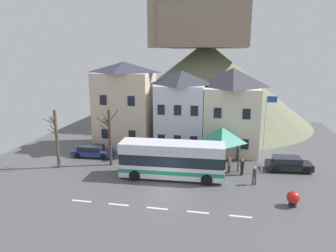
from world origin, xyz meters
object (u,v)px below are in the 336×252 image
Objects in this scene: bus_shelter at (222,135)px; pedestrian_02 at (255,174)px; parked_car_00 at (93,151)px; harbour_buoy at (293,198)px; townhouse_01 at (181,111)px; public_bench at (216,154)px; pedestrian_00 at (219,166)px; townhouse_02 at (232,110)px; parked_car_01 at (288,164)px; hilltop_castle at (205,78)px; townhouse_00 at (125,105)px; bare_tree_01 at (110,136)px; pedestrian_03 at (229,164)px; flagpole at (265,129)px; bare_tree_00 at (56,138)px; transit_bus at (172,160)px; pedestrian_01 at (242,166)px.

bus_shelter is 5.76m from pedestrian_02.
parked_car_00 is 3.73× the size of harbour_buoy.
public_bench is (4.22, -2.72, -4.15)m from townhouse_01.
pedestrian_00 reaches higher than parked_car_00.
pedestrian_00 is (4.74, -7.15, -3.82)m from townhouse_01.
parked_car_00 reaches higher than harbour_buoy.
parked_car_01 is (5.55, -5.65, -4.12)m from townhouse_02.
townhouse_01 reaches higher than parked_car_00.
public_bench is (2.85, -18.99, -6.73)m from hilltop_castle.
hilltop_castle is at bearing 63.46° from townhouse_00.
pedestrian_02 is (3.05, -1.84, 0.18)m from pedestrian_00.
pedestrian_00 is (-6.54, -2.29, 0.13)m from parked_car_01.
townhouse_00 is 1.77× the size of bare_tree_01.
pedestrian_00 is (-0.11, -2.61, -2.35)m from bus_shelter.
bus_shelter is at bearing 110.99° from pedestrian_03.
pedestrian_03 is at bearing -69.01° from bus_shelter.
hilltop_castle is at bearing 109.66° from parked_car_01.
pedestrian_00 is 3.57m from pedestrian_02.
flagpole is 1.28× the size of bare_tree_00.
transit_bus is at bearing -91.93° from hilltop_castle.
hilltop_castle is 20.48× the size of pedestrian_02.
bus_shelter is at bearing -1.36° from parked_car_00.
townhouse_01 is at bearing 129.72° from harbour_buoy.
bare_tree_00 reaches higher than pedestrian_03.
bare_tree_01 reaches higher than public_bench.
parked_car_01 reaches higher than public_bench.
townhouse_00 is 11.89m from transit_bus.
parked_car_00 reaches higher than public_bench.
hilltop_castle is 8.63× the size of bus_shelter.
townhouse_01 is 1.59× the size of bare_tree_00.
bare_tree_01 is at bearing 161.00° from harbour_buoy.
flagpole is (-2.51, -1.20, 3.62)m from parked_car_01.
pedestrian_02 is at bearing -108.41° from flagpole.
townhouse_02 is at bearing -74.28° from hilltop_castle.
townhouse_01 is 6.80m from bus_shelter.
pedestrian_01 is 2.25m from pedestrian_02.
parked_car_00 is 20.45m from parked_car_01.
pedestrian_01 is (5.47, -23.24, -6.31)m from hilltop_castle.
pedestrian_03 is (0.81, -2.10, -2.25)m from bus_shelter.
townhouse_01 reaches higher than pedestrian_01.
townhouse_02 is 5.76× the size of pedestrian_02.
pedestrian_02 is at bearing -56.50° from bus_shelter.
bare_tree_01 is (4.83, 1.72, 0.02)m from bare_tree_00.
bare_tree_01 is (0.59, -6.62, -2.02)m from townhouse_00.
bus_shelter reaches higher than pedestrian_02.
pedestrian_03 is (4.28, -22.92, -6.31)m from hilltop_castle.
public_bench is at bearing -81.47° from hilltop_castle.
bare_tree_01 is (-14.01, 2.27, 2.09)m from pedestrian_02.
pedestrian_01 is at bearing -76.76° from hilltop_castle.
pedestrian_00 is at bearing -83.32° from public_bench.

